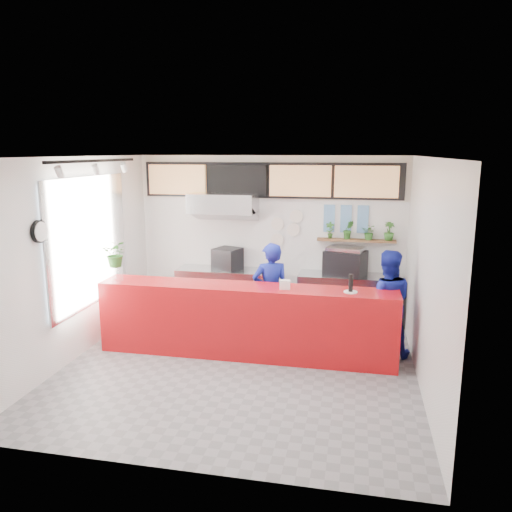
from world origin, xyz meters
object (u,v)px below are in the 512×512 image
Objects in this scene: pepper_mill at (351,283)px; staff_right at (386,303)px; panini_oven at (227,259)px; staff_center at (271,293)px; service_counter at (246,321)px; espresso_machine at (345,263)px.

staff_right is at bearing 43.13° from pepper_mill.
staff_center is at bearing -29.32° from panini_oven.
staff_right is at bearing -6.29° from panini_oven.
pepper_mill is at bearing -19.65° from panini_oven.
service_counter is 1.69m from pepper_mill.
espresso_machine is (2.17, 0.00, 0.02)m from panini_oven.
panini_oven is at bearing -71.86° from staff_center.
service_counter is 0.76m from staff_center.
staff_center reaches higher than espresso_machine.
panini_oven is 0.27× the size of staff_right.
staff_center is (1.02, -1.15, -0.28)m from panini_oven.
pepper_mill is (0.12, -1.84, 0.12)m from espresso_machine.
pepper_mill is at bearing 40.27° from staff_right.
panini_oven is at bearing 141.22° from pepper_mill.
espresso_machine is 1.85m from pepper_mill.
staff_center is 1.51m from pepper_mill.
pepper_mill is (-0.53, -0.50, 0.42)m from staff_right.
staff_center reaches higher than pepper_mill.
staff_right is (2.83, -1.34, -0.28)m from panini_oven.
panini_oven is 1.56m from staff_center.
staff_right reaches higher than espresso_machine.
staff_center reaches higher than staff_right.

